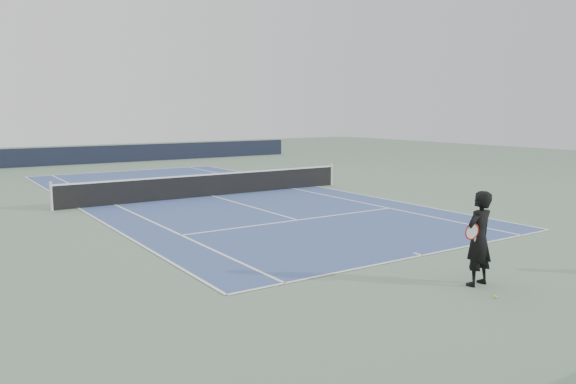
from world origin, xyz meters
TOP-DOWN VIEW (x-y plane):
  - ground at (0.00, 0.00)m, footprint 80.00×80.00m
  - court_surface at (0.00, 0.00)m, footprint 10.97×23.77m
  - tennis_net at (0.00, 0.00)m, footprint 12.90×0.10m
  - windscreen_far at (0.00, 17.88)m, footprint 30.00×0.25m
  - tennis_player at (-0.84, -14.16)m, footprint 0.85×0.60m
  - tennis_ball at (-1.23, -14.90)m, footprint 0.06×0.06m

SIDE VIEW (x-z plane):
  - ground at x=0.00m, z-range 0.00..0.00m
  - court_surface at x=0.00m, z-range 0.00..0.01m
  - tennis_ball at x=-1.23m, z-range 0.00..0.06m
  - tennis_net at x=0.00m, z-range -0.03..1.04m
  - windscreen_far at x=0.00m, z-range 0.00..1.20m
  - tennis_player at x=-0.84m, z-range 0.00..1.98m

